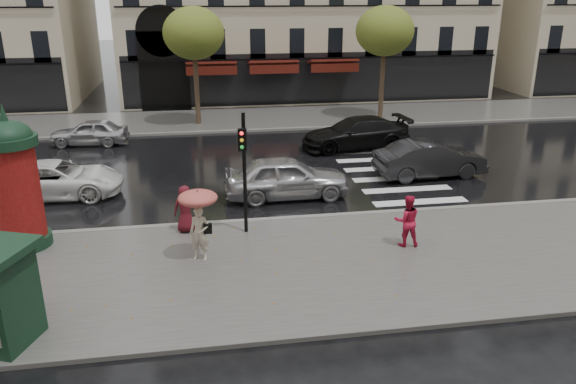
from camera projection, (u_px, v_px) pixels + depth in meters
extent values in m
plane|color=black|center=(277.00, 262.00, 16.31)|extent=(160.00, 160.00, 0.00)
cube|color=#474744|center=(279.00, 268.00, 15.83)|extent=(90.00, 7.00, 0.12)
cube|color=#474744|center=(232.00, 120.00, 33.92)|extent=(90.00, 6.00, 0.12)
cube|color=slate|center=(264.00, 220.00, 19.07)|extent=(90.00, 0.25, 0.14)
cube|color=slate|center=(236.00, 131.00, 31.14)|extent=(90.00, 0.25, 0.14)
cube|color=silver|center=(375.00, 160.00, 26.13)|extent=(3.60, 11.75, 0.01)
cylinder|color=#38281C|center=(196.00, 81.00, 31.83)|extent=(0.28, 0.28, 5.20)
ellipsoid|color=#3D581B|center=(194.00, 33.00, 30.94)|extent=(3.40, 3.40, 2.89)
cylinder|color=#38281C|center=(382.00, 76.00, 33.50)|extent=(0.28, 0.28, 5.20)
ellipsoid|color=#3D581B|center=(385.00, 31.00, 32.62)|extent=(3.40, 3.40, 2.89)
imported|color=beige|center=(200.00, 233.00, 15.97)|extent=(0.68, 0.55, 1.61)
cylinder|color=black|center=(199.00, 216.00, 15.79)|extent=(0.02, 0.02, 1.02)
ellipsoid|color=red|center=(198.00, 198.00, 15.60)|extent=(1.12, 1.12, 0.39)
cone|color=black|center=(197.00, 190.00, 15.53)|extent=(0.04, 0.04, 0.09)
cube|color=black|center=(208.00, 228.00, 15.89)|extent=(0.24, 0.11, 0.30)
imported|color=#BC1737|center=(407.00, 221.00, 16.85)|extent=(0.85, 0.69, 1.61)
imported|color=#53101A|center=(185.00, 209.00, 17.84)|extent=(0.76, 0.50, 1.54)
cylinder|color=black|center=(25.00, 240.00, 17.06)|extent=(1.58, 1.58, 0.34)
cylinder|color=maroon|center=(16.00, 191.00, 16.52)|extent=(1.35, 1.35, 2.82)
cylinder|color=black|center=(8.00, 141.00, 16.00)|extent=(1.63, 1.63, 0.28)
ellipsoid|color=black|center=(7.00, 137.00, 15.97)|extent=(1.40, 1.40, 0.98)
cone|color=black|center=(3.00, 112.00, 15.72)|extent=(0.23, 0.23, 0.51)
cylinder|color=black|center=(245.00, 174.00, 17.43)|extent=(0.12, 0.12, 3.88)
cube|color=black|center=(242.00, 140.00, 16.83)|extent=(0.28, 0.23, 0.68)
imported|color=#BABABF|center=(287.00, 177.00, 21.15)|extent=(4.70, 1.93, 1.60)
imported|color=black|center=(430.00, 159.00, 23.52)|extent=(4.75, 1.96, 1.53)
imported|color=white|center=(56.00, 179.00, 21.27)|extent=(5.00, 2.43, 1.37)
imported|color=black|center=(355.00, 133.00, 27.69)|extent=(5.52, 2.65, 1.55)
imported|color=#B2B2B7|center=(89.00, 132.00, 28.43)|extent=(3.93, 1.84, 1.30)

